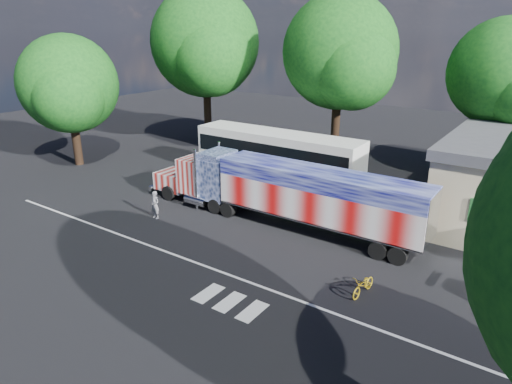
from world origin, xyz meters
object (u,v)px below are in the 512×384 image
Objects in this scene: tree_nw_a at (206,43)px; bicycle at (364,285)px; woman at (155,205)px; semi_truck at (284,191)px; coach_bus at (277,157)px; tree_n_mid at (341,53)px; tree_w_a at (69,85)px; tree_ne_a at (505,73)px.

bicycle is at bearing -35.74° from tree_nw_a.
bicycle is at bearing 2.30° from woman.
semi_truck is 7.91m from coach_bus.
tree_n_mid is 22.00m from tree_w_a.
bicycle is 0.16× the size of tree_w_a.
coach_bus is at bearing 142.32° from bicycle.
tree_nw_a reaches higher than tree_n_mid.
tree_ne_a is (8.73, 14.76, 6.09)m from semi_truck.
semi_truck is 1.43× the size of coach_bus.
coach_bus is 7.51× the size of bicycle.
tree_nw_a is at bearing 155.23° from coach_bus.
coach_bus is at bearing 82.33° from woman.
tree_w_a is at bearing -146.88° from tree_n_mid.
tree_w_a is (-20.99, 0.79, 4.67)m from semi_truck.
woman is 25.32m from tree_ne_a.
bicycle is (6.93, -4.57, -1.61)m from semi_truck.
tree_nw_a reaches higher than tree_w_a.
tree_ne_a reaches higher than woman.
semi_truck is 14.87m from tree_n_mid.
semi_truck reaches higher than coach_bus.
tree_ne_a is at bearing 10.06° from tree_n_mid.
tree_w_a reaches higher than semi_truck.
bicycle is 0.13× the size of tree_n_mid.
woman reaches higher than bicycle.
tree_nw_a is (5.53, 10.74, 3.04)m from tree_w_a.
tree_w_a is (-27.91, 5.37, 6.28)m from bicycle.
tree_w_a reaches higher than bicycle.
tree_w_a is 0.73× the size of tree_nw_a.
tree_ne_a reaches higher than semi_truck.
tree_n_mid is at bearing 33.12° from tree_w_a.
semi_truck reaches higher than woman.
tree_nw_a is at bearing 62.77° from tree_w_a.
tree_w_a is (-18.30, -11.94, -2.53)m from tree_n_mid.
bicycle is at bearing -10.88° from tree_w_a.
semi_truck is at bearing -55.13° from coach_bus.
tree_n_mid is (-2.68, 12.73, 7.20)m from semi_truck.
tree_ne_a is at bearing 31.98° from coach_bus.
tree_n_mid is at bearing 81.20° from woman.
tree_n_mid is at bearing -169.94° from tree_ne_a.
tree_n_mid is (1.84, 6.25, 7.29)m from coach_bus.
coach_bus is 14.35m from tree_nw_a.
semi_truck is 7.99m from woman.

